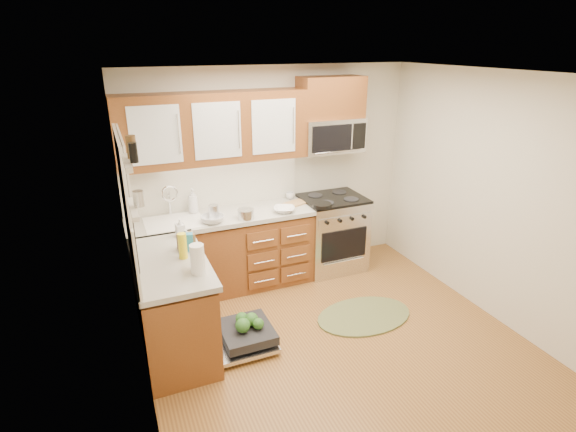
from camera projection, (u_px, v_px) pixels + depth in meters
name	position (u px, v px, depth m)	size (l,w,h in m)	color
floor	(336.00, 342.00, 4.39)	(3.50, 3.50, 0.00)	brown
ceiling	(349.00, 74.00, 3.48)	(3.50, 3.50, 0.00)	white
wall_back	(272.00, 173.00, 5.44)	(3.50, 0.04, 2.50)	beige
wall_front	(500.00, 336.00, 2.43)	(3.50, 0.04, 2.50)	beige
wall_left	(133.00, 258.00, 3.31)	(0.04, 3.50, 2.50)	beige
wall_right	(494.00, 198.00, 4.56)	(0.04, 3.50, 2.50)	beige
base_cabinet_back	(224.00, 255.00, 5.22)	(2.05, 0.60, 0.85)	brown
base_cabinet_left	(173.00, 309.00, 4.16)	(0.60, 1.25, 0.85)	brown
countertop_back	(222.00, 217.00, 5.04)	(2.07, 0.64, 0.05)	#ABA89D
countertop_left	(170.00, 263.00, 4.00)	(0.64, 1.27, 0.05)	#ABA89D
backsplash_back	(214.00, 183.00, 5.18)	(2.05, 0.02, 0.57)	silver
backsplash_left	(130.00, 236.00, 3.78)	(0.02, 1.25, 0.57)	silver
upper_cabinets	(213.00, 128.00, 4.80)	(2.05, 0.35, 0.75)	brown
cabinet_over_mw	(331.00, 97.00, 5.21)	(0.76, 0.35, 0.47)	brown
range	(332.00, 233.00, 5.69)	(0.76, 0.64, 0.95)	silver
microwave	(331.00, 135.00, 5.35)	(0.76, 0.38, 0.40)	silver
sink	(175.00, 233.00, 4.87)	(0.62, 0.50, 0.26)	white
dishwasher	(243.00, 336.00, 4.30)	(0.70, 0.60, 0.20)	silver
window	(125.00, 199.00, 3.63)	(0.03, 1.05, 1.05)	white
window_blind	(123.00, 159.00, 3.52)	(0.02, 0.96, 0.40)	white
shelf_upper	(127.00, 163.00, 2.73)	(0.04, 0.40, 0.03)	white
shelf_lower	(133.00, 209.00, 2.83)	(0.04, 0.40, 0.03)	white
rug	(364.00, 316.00, 4.78)	(1.05, 0.68, 0.02)	olive
skillet	(322.00, 205.00, 5.19)	(0.23, 0.23, 0.04)	black
stock_pot	(246.00, 214.00, 4.90)	(0.18, 0.18, 0.11)	silver
cutting_board	(295.00, 203.00, 5.36)	(0.27, 0.17, 0.02)	#AB894E
canister	(214.00, 213.00, 4.84)	(0.11, 0.11, 0.18)	silver
paper_towel_roll	(197.00, 259.00, 3.72)	(0.12, 0.12, 0.26)	white
mustard_bottle	(183.00, 246.00, 3.98)	(0.08, 0.08, 0.24)	yellow
red_bottle	(196.00, 257.00, 3.79)	(0.06, 0.06, 0.22)	#B6190F
wooden_box	(186.00, 242.00, 4.18)	(0.15, 0.10, 0.15)	brown
blue_carton	(187.00, 242.00, 4.13)	(0.11, 0.06, 0.17)	teal
bowl_a	(284.00, 210.00, 5.10)	(0.24, 0.24, 0.06)	#999999
bowl_b	(212.00, 219.00, 4.80)	(0.25, 0.25, 0.08)	#999999
cup	(290.00, 196.00, 5.53)	(0.11, 0.11, 0.08)	#999999
soap_bottle_a	(193.00, 201.00, 5.03)	(0.11, 0.11, 0.29)	#999999
soap_bottle_b	(180.00, 227.00, 4.45)	(0.08, 0.09, 0.19)	#999999
soap_bottle_c	(186.00, 239.00, 4.18)	(0.14, 0.14, 0.19)	#999999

